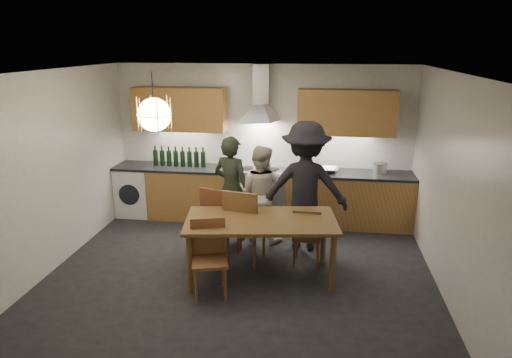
# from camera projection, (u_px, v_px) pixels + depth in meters

# --- Properties ---
(ground) EXTENTS (5.00, 5.00, 0.00)m
(ground) POSITION_uv_depth(u_px,v_px,m) (240.00, 274.00, 5.99)
(ground) COLOR black
(ground) RESTS_ON ground
(room_shell) EXTENTS (5.02, 4.52, 2.61)m
(room_shell) POSITION_uv_depth(u_px,v_px,m) (239.00, 148.00, 5.50)
(room_shell) COLOR white
(room_shell) RESTS_ON ground
(counter_run) EXTENTS (5.00, 0.62, 0.90)m
(counter_run) POSITION_uv_depth(u_px,v_px,m) (261.00, 195.00, 7.71)
(counter_run) COLOR #BB8748
(counter_run) RESTS_ON ground
(range_stove) EXTENTS (0.90, 0.60, 0.92)m
(range_stove) POSITION_uv_depth(u_px,v_px,m) (260.00, 196.00, 7.71)
(range_stove) COLOR silver
(range_stove) RESTS_ON ground
(wall_fixtures) EXTENTS (4.30, 0.54, 1.10)m
(wall_fixtures) POSITION_uv_depth(u_px,v_px,m) (261.00, 110.00, 7.41)
(wall_fixtures) COLOR tan
(wall_fixtures) RESTS_ON ground
(pendant_lamp) EXTENTS (0.43, 0.43, 0.70)m
(pendant_lamp) POSITION_uv_depth(u_px,v_px,m) (154.00, 115.00, 5.43)
(pendant_lamp) COLOR black
(pendant_lamp) RESTS_ON ground
(dining_table) EXTENTS (2.00, 1.20, 0.80)m
(dining_table) POSITION_uv_depth(u_px,v_px,m) (261.00, 226.00, 5.75)
(dining_table) COLOR brown
(dining_table) RESTS_ON ground
(chair_back_left) EXTENTS (0.58, 0.58, 1.01)m
(chair_back_left) POSITION_uv_depth(u_px,v_px,m) (219.00, 217.00, 6.40)
(chair_back_left) COLOR #5A2E1A
(chair_back_left) RESTS_ON ground
(chair_back_mid) EXTENTS (0.56, 0.56, 1.06)m
(chair_back_mid) POSITION_uv_depth(u_px,v_px,m) (243.00, 222.00, 6.14)
(chair_back_mid) COLOR brown
(chair_back_mid) RESTS_ON ground
(chair_back_right) EXTENTS (0.39, 0.39, 0.83)m
(chair_back_right) POSITION_uv_depth(u_px,v_px,m) (307.00, 233.00, 6.10)
(chair_back_right) COLOR brown
(chair_back_right) RESTS_ON ground
(chair_front) EXTENTS (0.52, 0.52, 0.92)m
(chair_front) POSITION_uv_depth(u_px,v_px,m) (209.00, 252.00, 5.44)
(chair_front) COLOR brown
(chair_front) RESTS_ON ground
(person_left) EXTENTS (0.69, 0.57, 1.62)m
(person_left) POSITION_uv_depth(u_px,v_px,m) (232.00, 189.00, 6.89)
(person_left) COLOR black
(person_left) RESTS_ON ground
(person_mid) EXTENTS (0.83, 0.71, 1.48)m
(person_mid) POSITION_uv_depth(u_px,v_px,m) (260.00, 193.00, 6.88)
(person_mid) COLOR beige
(person_mid) RESTS_ON ground
(person_right) EXTENTS (1.22, 0.70, 1.89)m
(person_right) POSITION_uv_depth(u_px,v_px,m) (305.00, 186.00, 6.54)
(person_right) COLOR black
(person_right) RESTS_ON ground
(mixing_bowl) EXTENTS (0.33, 0.33, 0.08)m
(mixing_bowl) POSITION_uv_depth(u_px,v_px,m) (329.00, 170.00, 7.42)
(mixing_bowl) COLOR silver
(mixing_bowl) RESTS_ON counter_run
(stock_pot) EXTENTS (0.26, 0.26, 0.16)m
(stock_pot) POSITION_uv_depth(u_px,v_px,m) (380.00, 169.00, 7.34)
(stock_pot) COLOR silver
(stock_pot) RESTS_ON counter_run
(wine_bottles) EXTENTS (0.92, 0.08, 0.34)m
(wine_bottles) POSITION_uv_depth(u_px,v_px,m) (179.00, 157.00, 7.75)
(wine_bottles) COLOR black
(wine_bottles) RESTS_ON counter_run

